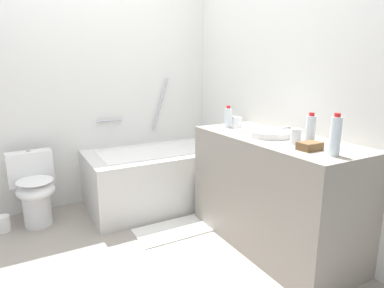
{
  "coord_description": "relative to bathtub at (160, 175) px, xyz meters",
  "views": [
    {
      "loc": [
        -0.56,
        -2.09,
        1.35
      ],
      "look_at": [
        0.7,
        0.21,
        0.75
      ],
      "focal_mm": 30.09,
      "sensor_mm": 36.0,
      "label": 1
    }
  ],
  "objects": [
    {
      "name": "ground_plane",
      "position": [
        -0.66,
        -0.82,
        -0.3
      ],
      "size": [
        3.8,
        3.8,
        0.0
      ],
      "primitive_type": "plane",
      "color": "#9E9389"
    },
    {
      "name": "vanity_counter",
      "position": [
        0.44,
        -1.16,
        0.13
      ],
      "size": [
        0.59,
        1.38,
        0.86
      ],
      "primitive_type": "cube",
      "color": "gray",
      "rests_on": "ground_plane"
    },
    {
      "name": "toilet",
      "position": [
        -1.16,
        0.1,
        0.03
      ],
      "size": [
        0.39,
        0.49,
        0.65
      ],
      "rotation": [
        0.0,
        0.0,
        -1.48
      ],
      "color": "white",
      "rests_on": "ground_plane"
    },
    {
      "name": "bathtub",
      "position": [
        0.0,
        0.0,
        0.0
      ],
      "size": [
        1.44,
        0.8,
        1.27
      ],
      "color": "silver",
      "rests_on": "ground_plane"
    },
    {
      "name": "amenity_basket",
      "position": [
        0.35,
        -1.56,
        0.59
      ],
      "size": [
        0.14,
        0.1,
        0.05
      ],
      "primitive_type": "cube",
      "color": "brown",
      "rests_on": "vanity_counter"
    },
    {
      "name": "soap_dish",
      "position": [
        0.37,
        -0.87,
        0.57
      ],
      "size": [
        0.09,
        0.06,
        0.02
      ],
      "primitive_type": "cube",
      "color": "white",
      "rests_on": "vanity_counter"
    },
    {
      "name": "water_bottle_0",
      "position": [
        0.36,
        -1.72,
        0.68
      ],
      "size": [
        0.06,
        0.06,
        0.25
      ],
      "color": "silver",
      "rests_on": "vanity_counter"
    },
    {
      "name": "drinking_glass_1",
      "position": [
        0.4,
        -0.76,
        0.61
      ],
      "size": [
        0.07,
        0.07,
        0.1
      ],
      "primitive_type": "cylinder",
      "color": "white",
      "rests_on": "vanity_counter"
    },
    {
      "name": "wall_back_tiled",
      "position": [
        -0.66,
        0.45,
        0.9
      ],
      "size": [
        3.2,
        0.1,
        2.41
      ],
      "primitive_type": "cube",
      "color": "silver",
      "rests_on": "ground_plane"
    },
    {
      "name": "water_bottle_1",
      "position": [
        0.37,
        -0.65,
        0.65
      ],
      "size": [
        0.06,
        0.06,
        0.19
      ],
      "color": "silver",
      "rests_on": "vanity_counter"
    },
    {
      "name": "drinking_glass_0",
      "position": [
        0.45,
        -0.64,
        0.61
      ],
      "size": [
        0.06,
        0.06,
        0.09
      ],
      "primitive_type": "cylinder",
      "color": "white",
      "rests_on": "vanity_counter"
    },
    {
      "name": "sink_basin",
      "position": [
        0.42,
        -1.11,
        0.59
      ],
      "size": [
        0.33,
        0.33,
        0.04
      ],
      "primitive_type": "cylinder",
      "color": "white",
      "rests_on": "vanity_counter"
    },
    {
      "name": "toilet_paper_roll",
      "position": [
        -1.43,
        0.08,
        -0.23
      ],
      "size": [
        0.11,
        0.11,
        0.14
      ],
      "primitive_type": "cylinder",
      "color": "white",
      "rests_on": "ground_plane"
    },
    {
      "name": "wall_right_mirror",
      "position": [
        0.79,
        -0.82,
        0.9
      ],
      "size": [
        0.1,
        2.84,
        2.41
      ],
      "primitive_type": "cube",
      "color": "silver",
      "rests_on": "ground_plane"
    },
    {
      "name": "drinking_glass_2",
      "position": [
        0.4,
        -1.39,
        0.62
      ],
      "size": [
        0.07,
        0.07,
        0.1
      ],
      "primitive_type": "cylinder",
      "color": "white",
      "rests_on": "vanity_counter"
    },
    {
      "name": "bath_mat",
      "position": [
        -0.14,
        -0.61,
        -0.29
      ],
      "size": [
        0.65,
        0.35,
        0.01
      ],
      "primitive_type": "cube",
      "color": "white",
      "rests_on": "ground_plane"
    },
    {
      "name": "water_bottle_2",
      "position": [
        0.44,
        -1.47,
        0.67
      ],
      "size": [
        0.06,
        0.06,
        0.22
      ],
      "color": "silver",
      "rests_on": "vanity_counter"
    },
    {
      "name": "sink_faucet",
      "position": [
        0.62,
        -1.11,
        0.59
      ],
      "size": [
        0.1,
        0.15,
        0.06
      ],
      "color": "#B7B7BC",
      "rests_on": "vanity_counter"
    }
  ]
}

